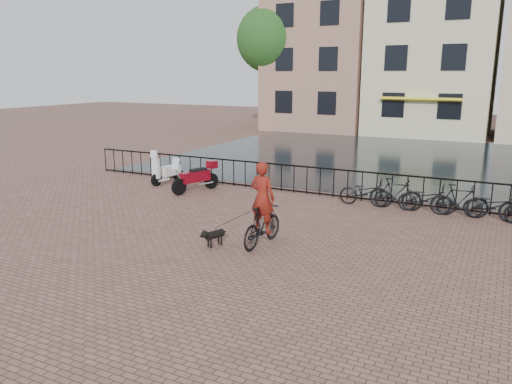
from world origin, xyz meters
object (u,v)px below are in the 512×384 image
at_px(cyclist, 262,209).
at_px(scooter, 167,166).
at_px(motorcycle, 195,173).
at_px(dog, 215,237).

distance_m(cyclist, scooter, 8.16).
bearing_deg(cyclist, motorcycle, -36.70).
bearing_deg(scooter, cyclist, -27.49).
bearing_deg(cyclist, dog, 34.87).
bearing_deg(cyclist, scooter, -32.25).
height_order(cyclist, dog, cyclist).
xyz_separation_m(dog, scooter, (-5.52, 5.46, 0.46)).
distance_m(dog, motorcycle, 6.05).
height_order(cyclist, motorcycle, cyclist).
relative_size(motorcycle, scooter, 1.26).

